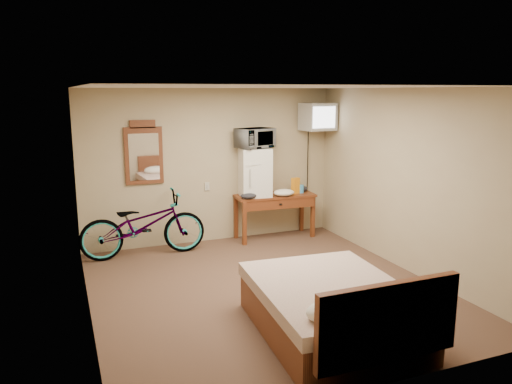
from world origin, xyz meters
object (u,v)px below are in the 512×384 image
bicycle (143,225)px  microwave (255,138)px  mini_fridge (255,172)px  bed (334,309)px  crt_television (318,117)px  desk (275,202)px  blue_cup (301,189)px  wall_mirror (144,153)px

bicycle → microwave: bearing=-83.8°
mini_fridge → microwave: (0.00, 0.00, 0.56)m
mini_fridge → bed: bearing=-98.3°
crt_television → bicycle: (-2.99, -0.14, -1.54)m
desk → blue_cup: bearing=-2.3°
crt_television → microwave: bearing=178.1°
blue_cup → bed: bed is taller
wall_mirror → bed: wall_mirror is taller
wall_mirror → bicycle: size_ratio=0.53×
desk → bicycle: 2.23m
crt_television → desk: bearing=-178.5°
microwave → wall_mirror: wall_mirror is taller
desk → mini_fridge: 0.63m
crt_television → wall_mirror: crt_television is taller
microwave → mini_fridge: bearing=-143.6°
crt_television → bicycle: crt_television is taller
wall_mirror → bicycle: (-0.12, -0.40, -1.02)m
mini_fridge → microwave: bearing=56.3°
wall_mirror → bed: bearing=-71.1°
microwave → crt_television: crt_television is taller
wall_mirror → bed: size_ratio=0.50×
mini_fridge → bicycle: (-1.87, -0.18, -0.66)m
microwave → blue_cup: (0.82, -0.08, -0.88)m
bicycle → bed: 3.54m
microwave → wall_mirror: size_ratio=0.59×
mini_fridge → blue_cup: (0.82, -0.08, -0.33)m
blue_cup → bicycle: bearing=-177.8°
mini_fridge → crt_television: bearing=-1.9°
bicycle → desk: bearing=-86.1°
microwave → crt_television: bearing=-21.8°
wall_mirror → bicycle: wall_mirror is taller
desk → microwave: bearing=170.6°
bicycle → bed: (1.37, -3.26, -0.19)m
desk → crt_television: size_ratio=2.22×
desk → bed: size_ratio=0.69×
crt_television → bed: 4.15m
mini_fridge → crt_television: size_ratio=1.29×
crt_television → bicycle: size_ratio=0.33×
microwave → bicycle: (-1.87, -0.18, -1.21)m
microwave → wall_mirror: bearing=153.1°
crt_television → bicycle: bearing=-177.2°
desk → bicycle: size_ratio=0.73×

